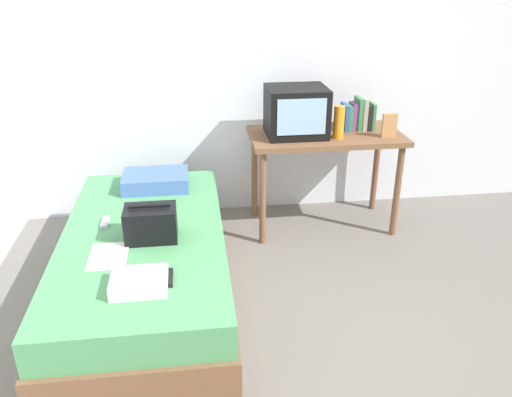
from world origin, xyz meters
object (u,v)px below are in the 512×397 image
Objects in this scene: water_bottle at (339,122)px; remote_silver at (105,222)px; handbag at (151,223)px; tv at (296,111)px; folded_towel at (139,282)px; pillow at (156,180)px; picture_frame at (389,126)px; bed at (146,265)px; desk at (325,146)px; remote_dark at (169,278)px; magazine at (108,256)px; book_row at (358,115)px.

water_bottle is 1.68× the size of remote_silver.
tv is at bearing 41.72° from handbag.
water_bottle is at bearing 44.04° from folded_towel.
tv is 1.45m from handbag.
picture_frame is at bearing 0.12° from pillow.
tv reaches higher than pillow.
water_bottle is 0.81× the size of handbag.
bed is at bearing -158.86° from picture_frame.
desk is 1.83m from remote_dark.
pillow is at bearing -179.88° from picture_frame.
water_bottle is 0.38m from picture_frame.
bed is at bearing -29.56° from remote_silver.
remote_silver is at bearing 142.51° from handbag.
remote_silver is at bearing -117.81° from pillow.
book_row is at bearing 33.86° from magazine.
magazine is 0.39m from folded_towel.
pillow is 0.78m from handbag.
book_row is 1.73× the size of remote_silver.
bed is at bearing -152.85° from water_bottle.
tv is (1.10, 0.84, 0.73)m from bed.
bed is 0.36m from handbag.
handbag reaches higher than remote_silver.
folded_towel is (0.20, -0.34, 0.03)m from magazine.
handbag is 1.92× the size of remote_dark.
handbag is 0.47m from remote_dark.
desk is at bearing 36.13° from handbag.
tv is at bearing -178.77° from desk.
book_row reaches higher than remote_silver.
bed is 1.72× the size of desk.
folded_towel is (-1.59, -1.53, -0.38)m from book_row.
tv reaches higher than handbag.
picture_frame is at bearing -4.69° from water_bottle.
book_row is at bearing 33.29° from handbag.
book_row is 0.89× the size of folded_towel.
water_bottle is 1.40m from pillow.
bed is 11.17× the size of picture_frame.
desk reaches higher than remote_silver.
tv reaches higher than picture_frame.
book_row is 1.60× the size of remote_dark.
water_bottle is at bearing 45.81° from remote_dark.
remote_dark is at bearing -134.19° from water_bottle.
folded_towel is at bearing -70.23° from remote_silver.
handbag reaches higher than remote_dark.
bed is at bearing 58.05° from magazine.
tv is 1.57× the size of folded_towel.
magazine is at bearing -143.66° from desk.
book_row reaches higher than picture_frame.
tv is at bearing 55.93° from remote_dark.
book_row reaches higher than desk.
book_row is at bearing 45.56° from remote_dark.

